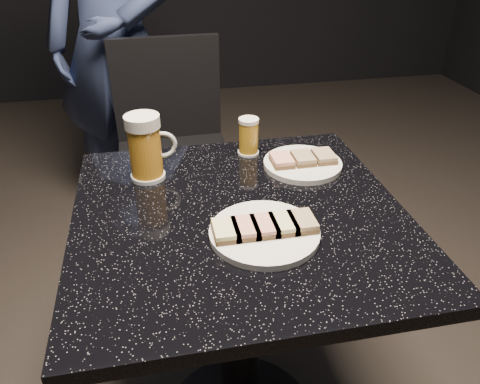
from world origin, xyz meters
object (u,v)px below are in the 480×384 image
Objects in this scene: patron at (116,44)px; table at (240,296)px; plate_small at (303,164)px; beer_mug at (146,147)px; chair at (173,141)px; beer_tumbler at (249,137)px; plate_large at (264,233)px.

table is (0.28, -1.22, -0.32)m from patron.
beer_mug is at bearing 176.89° from plate_small.
patron is 0.48m from chair.
patron reaches higher than beer_mug.
chair is at bearing 104.36° from beer_tumbler.
plate_small is at bearing -44.66° from patron.
chair is (0.19, -0.30, -0.32)m from patron.
beer_mug reaches higher than plate_large.
beer_mug reaches higher than table.
beer_tumbler reaches higher than plate_large.
beer_tumbler is 0.11× the size of chair.
chair is (-0.12, 1.02, -0.25)m from plate_large.
patron is at bearing 114.21° from plate_small.
plate_large is 0.25× the size of chair.
plate_small is 1.16m from patron.
chair is (-0.09, 0.92, -0.01)m from table.
beer_mug is 1.61× the size of beer_tumbler.
beer_mug reaches higher than beer_tumbler.
plate_large reaches higher than table.
table is 4.75× the size of beer_mug.
plate_large is 0.13× the size of patron.
patron reaches higher than beer_tumbler.
plate_large and plate_small have the same top height.
plate_large is 0.31m from plate_small.
plate_large is 1.12× the size of plate_small.
plate_large is 0.29× the size of table.
patron is 1.30m from table.
chair reaches higher than table.
patron is at bearing 95.27° from beer_mug.
beer_mug is (0.10, -1.03, 0.01)m from patron.
plate_small reaches higher than table.
plate_large is at bearing -97.35° from beer_tumbler.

